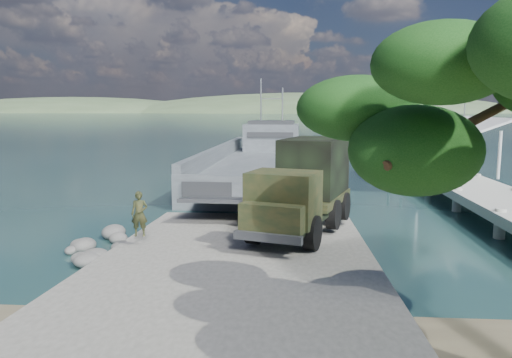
# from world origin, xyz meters

# --- Properties ---
(ground) EXTENTS (1400.00, 1400.00, 0.00)m
(ground) POSITION_xyz_m (0.00, 0.00, 0.00)
(ground) COLOR #1B4141
(ground) RESTS_ON ground
(boat_ramp) EXTENTS (10.00, 18.00, 0.50)m
(boat_ramp) POSITION_xyz_m (0.00, -1.00, 0.25)
(boat_ramp) COLOR slate
(boat_ramp) RESTS_ON ground
(shoreline_rocks) EXTENTS (3.20, 5.60, 0.90)m
(shoreline_rocks) POSITION_xyz_m (-6.20, 0.50, 0.00)
(shoreline_rocks) COLOR #51514F
(shoreline_rocks) RESTS_ON ground
(distant_headlands) EXTENTS (1000.00, 240.00, 48.00)m
(distant_headlands) POSITION_xyz_m (50.00, 560.00, 0.00)
(distant_headlands) COLOR #415736
(distant_headlands) RESTS_ON ground
(pier) EXTENTS (6.40, 44.00, 6.10)m
(pier) POSITION_xyz_m (13.00, 18.77, 1.60)
(pier) COLOR beige
(pier) RESTS_ON ground
(landing_craft) EXTENTS (9.01, 32.21, 9.50)m
(landing_craft) POSITION_xyz_m (-0.48, 22.42, 0.78)
(landing_craft) COLOR #474D54
(landing_craft) RESTS_ON ground
(military_truck) EXTENTS (5.06, 8.96, 3.99)m
(military_truck) POSITION_xyz_m (2.54, 3.07, 2.49)
(military_truck) COLOR black
(military_truck) RESTS_ON boat_ramp
(soldier) EXTENTS (0.70, 0.50, 1.78)m
(soldier) POSITION_xyz_m (-4.00, -0.09, 1.39)
(soldier) COLOR black
(soldier) RESTS_ON boat_ramp
(sailboat_near) EXTENTS (3.48, 5.99, 7.01)m
(sailboat_near) POSITION_xyz_m (15.95, 33.81, 0.37)
(sailboat_near) COLOR silver
(sailboat_near) RESTS_ON ground
(sailboat_far) EXTENTS (3.90, 6.43, 7.54)m
(sailboat_far) POSITION_xyz_m (19.37, 33.70, 0.40)
(sailboat_far) COLOR silver
(sailboat_far) RESTS_ON ground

